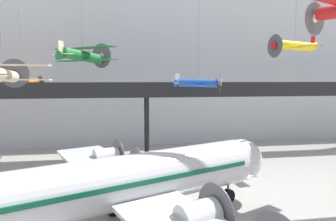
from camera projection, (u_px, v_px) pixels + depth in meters
name	position (u px, v px, depth m)	size (l,w,h in m)	color
hangar_back_wall	(142.00, 67.00, 48.92)	(140.00, 3.00, 25.29)	silver
mezzanine_walkway	(147.00, 94.00, 40.32)	(110.00, 3.20, 10.28)	black
airliner_silver_main	(123.00, 183.00, 20.40)	(24.97, 29.23, 10.59)	#B7BABF
suspended_plane_green_biplane	(83.00, 56.00, 36.10)	(7.89, 7.43, 8.20)	#1E6B33
suspended_plane_yellow_lowwing	(294.00, 46.00, 35.31)	(6.23, 7.57, 7.21)	yellow
suspended_plane_blue_trainer	(198.00, 83.00, 34.62)	(5.71, 6.71, 11.06)	#1E4CAD
suspended_plane_orange_highwing	(22.00, 83.00, 40.48)	(5.77, 5.96, 11.41)	orange
suspended_plane_cream_biplane	(3.00, 74.00, 23.11)	(6.97, 5.69, 10.25)	beige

